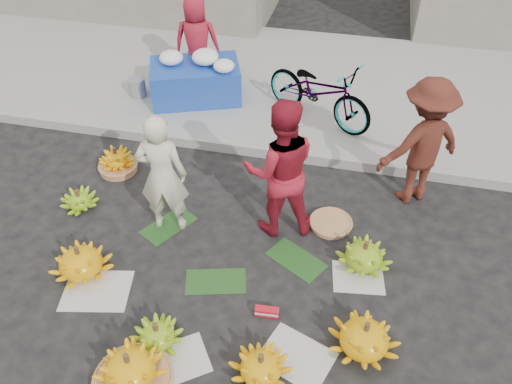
% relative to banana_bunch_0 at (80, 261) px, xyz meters
% --- Properties ---
extents(ground, '(80.00, 80.00, 0.00)m').
position_rel_banana_bunch_0_xyz_m(ground, '(1.56, 0.40, -0.18)').
color(ground, black).
rests_on(ground, ground).
extents(curb, '(40.00, 0.25, 0.15)m').
position_rel_banana_bunch_0_xyz_m(curb, '(1.56, 2.60, -0.10)').
color(curb, gray).
rests_on(curb, ground).
extents(sidewalk, '(40.00, 4.00, 0.12)m').
position_rel_banana_bunch_0_xyz_m(sidewalk, '(1.56, 4.70, -0.12)').
color(sidewalk, gray).
rests_on(sidewalk, ground).
extents(newspaper_scatter, '(3.20, 1.80, 0.00)m').
position_rel_banana_bunch_0_xyz_m(newspaper_scatter, '(1.56, -0.40, -0.17)').
color(newspaper_scatter, silver).
rests_on(newspaper_scatter, ground).
extents(banana_leaves, '(2.00, 1.00, 0.00)m').
position_rel_banana_bunch_0_xyz_m(banana_leaves, '(1.46, 0.60, -0.17)').
color(banana_leaves, '#194316').
rests_on(banana_leaves, ground).
extents(banana_bunch_0, '(0.75, 0.75, 0.40)m').
position_rel_banana_bunch_0_xyz_m(banana_bunch_0, '(0.00, 0.00, 0.00)').
color(banana_bunch_0, '#FBB40C').
rests_on(banana_bunch_0, ground).
extents(banana_bunch_1, '(0.48, 0.48, 0.30)m').
position_rel_banana_bunch_0_xyz_m(banana_bunch_1, '(1.13, -0.65, -0.05)').
color(banana_bunch_1, '#6EA217').
rests_on(banana_bunch_1, ground).
extents(banana_bunch_2, '(0.70, 0.70, 0.48)m').
position_rel_banana_bunch_0_xyz_m(banana_bunch_2, '(1.07, -1.09, 0.03)').
color(banana_bunch_2, '#AD7148').
rests_on(banana_bunch_2, ground).
extents(banana_bunch_3, '(0.66, 0.66, 0.33)m').
position_rel_banana_bunch_0_xyz_m(banana_bunch_3, '(2.17, -0.76, -0.03)').
color(banana_bunch_3, '#FBB40C').
rests_on(banana_bunch_3, ground).
extents(banana_bunch_4, '(0.84, 0.84, 0.40)m').
position_rel_banana_bunch_0_xyz_m(banana_bunch_4, '(3.05, -0.27, 0.00)').
color(banana_bunch_4, '#FBB40C').
rests_on(banana_bunch_4, ground).
extents(banana_bunch_5, '(0.75, 0.75, 0.36)m').
position_rel_banana_bunch_0_xyz_m(banana_bunch_5, '(2.99, 0.79, -0.02)').
color(banana_bunch_5, '#6EA217').
rests_on(banana_bunch_5, ground).
extents(banana_bunch_6, '(0.42, 0.42, 0.27)m').
position_rel_banana_bunch_0_xyz_m(banana_bunch_6, '(-0.54, 0.97, -0.07)').
color(banana_bunch_6, '#6EA217').
rests_on(banana_bunch_6, ground).
extents(banana_bunch_7, '(0.55, 0.55, 0.37)m').
position_rel_banana_bunch_0_xyz_m(banana_bunch_7, '(-0.39, 1.76, -0.03)').
color(banana_bunch_7, '#AD7148').
rests_on(banana_bunch_7, ground).
extents(basket_spare, '(0.66, 0.66, 0.06)m').
position_rel_banana_bunch_0_xyz_m(basket_spare, '(2.57, 1.34, -0.15)').
color(basket_spare, '#AD7148').
rests_on(basket_spare, ground).
extents(incense_stack, '(0.25, 0.09, 0.10)m').
position_rel_banana_bunch_0_xyz_m(incense_stack, '(2.08, -0.10, -0.12)').
color(incense_stack, red).
rests_on(incense_stack, ground).
extents(vendor_cream, '(0.62, 0.46, 1.54)m').
position_rel_banana_bunch_0_xyz_m(vendor_cream, '(0.67, 0.92, 0.59)').
color(vendor_cream, beige).
rests_on(vendor_cream, ground).
extents(vendor_red, '(0.99, 0.87, 1.72)m').
position_rel_banana_bunch_0_xyz_m(vendor_red, '(1.95, 1.19, 0.68)').
color(vendor_red, '#B61C2B').
rests_on(vendor_red, ground).
extents(man_striped, '(1.24, 1.10, 1.67)m').
position_rel_banana_bunch_0_xyz_m(man_striped, '(3.49, 2.10, 0.66)').
color(man_striped, maroon).
rests_on(man_striped, ground).
extents(flower_table, '(1.59, 1.29, 0.80)m').
position_rel_banana_bunch_0_xyz_m(flower_table, '(0.13, 3.68, 0.27)').
color(flower_table, '#193DA5').
rests_on(flower_table, sidewalk).
extents(grey_bucket, '(0.27, 0.27, 0.30)m').
position_rel_banana_bunch_0_xyz_m(grey_bucket, '(-0.82, 3.52, 0.09)').
color(grey_bucket, gray).
rests_on(grey_bucket, sidewalk).
extents(flower_vendor, '(0.81, 0.60, 1.50)m').
position_rel_banana_bunch_0_xyz_m(flower_vendor, '(0.04, 4.13, 0.69)').
color(flower_vendor, '#B61C2B').
rests_on(flower_vendor, sidewalk).
extents(bicycle, '(1.42, 1.89, 0.95)m').
position_rel_banana_bunch_0_xyz_m(bicycle, '(2.11, 3.49, 0.42)').
color(bicycle, gray).
rests_on(bicycle, sidewalk).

